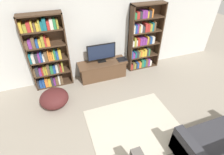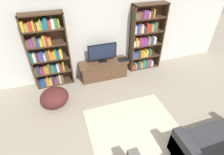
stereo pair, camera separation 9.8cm
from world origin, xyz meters
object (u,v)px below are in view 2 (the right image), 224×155
object	(u,v)px
bookshelf_left	(48,53)
tv_stand	(104,69)
laptop	(123,59)
beanbag_ottoman	(54,97)
television	(102,52)
bookshelf_right	(145,40)

from	to	relation	value
bookshelf_left	tv_stand	world-z (taller)	bookshelf_left
tv_stand	laptop	world-z (taller)	laptop
laptop	beanbag_ottoman	size ratio (longest dim) A/B	0.40
tv_stand	laptop	xyz separation A→B (m)	(0.61, -0.06, 0.27)
bookshelf_left	television	distance (m)	1.50
tv_stand	television	bearing A→B (deg)	90.00
bookshelf_right	beanbag_ottoman	distance (m)	3.14
bookshelf_left	bookshelf_right	distance (m)	2.88
bookshelf_right	beanbag_ottoman	bearing A→B (deg)	-162.64
bookshelf_right	laptop	bearing A→B (deg)	-165.66
tv_stand	television	size ratio (longest dim) A/B	1.70
bookshelf_left	beanbag_ottoman	bearing A→B (deg)	-92.03
beanbag_ottoman	bookshelf_right	bearing A→B (deg)	17.36
bookshelf_left	laptop	size ratio (longest dim) A/B	7.22
bookshelf_left	tv_stand	xyz separation A→B (m)	(1.49, -0.14, -0.75)
bookshelf_right	laptop	size ratio (longest dim) A/B	7.22
bookshelf_left	beanbag_ottoman	size ratio (longest dim) A/B	2.90
television	beanbag_ottoman	world-z (taller)	television
bookshelf_left	television	xyz separation A→B (m)	(1.49, -0.08, -0.19)
bookshelf_left	bookshelf_right	size ratio (longest dim) A/B	1.00
television	laptop	bearing A→B (deg)	-10.61
tv_stand	beanbag_ottoman	size ratio (longest dim) A/B	2.04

